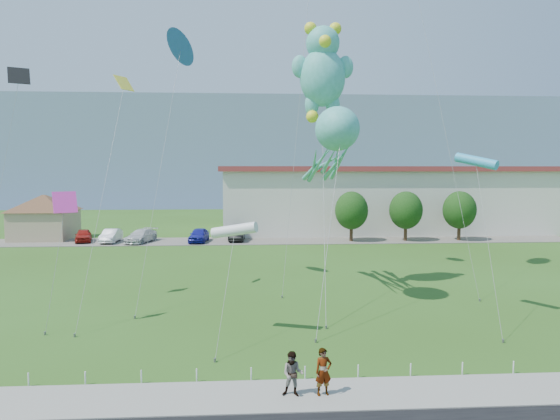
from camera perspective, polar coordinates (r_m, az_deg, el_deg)
The scene contains 25 objects.
ground at distance 20.72m, azimuth -0.42°, elevation -17.41°, with size 160.00×160.00×0.00m, color #2E5217.
sidewalk at distance 18.19m, azimuth 0.08°, elevation -20.51°, with size 80.00×2.50×0.10m, color gray.
parking_strip at distance 54.75m, azimuth -2.41°, elevation -3.54°, with size 70.00×6.00×0.06m, color #59544C.
hill_ridge at distance 139.27m, azimuth -3.12°, elevation 6.53°, with size 160.00×50.00×25.00m, color gray.
pavilion at distance 61.81m, azimuth -25.33°, elevation -0.25°, with size 9.20×9.20×5.00m.
warehouse at distance 68.82m, azimuth 19.61°, elevation 1.29°, with size 61.00×15.00×8.20m.
rope_fence at distance 19.43m, azimuth -0.20°, elevation -18.16°, with size 26.05×0.05×0.50m.
tree_near at distance 54.50m, azimuth 8.17°, elevation -0.06°, with size 3.60×3.60×5.47m.
tree_mid at distance 56.02m, azimuth 14.19°, elevation -0.03°, with size 3.60×3.60×5.47m.
tree_far at distance 58.13m, azimuth 19.83°, elevation -0.00°, with size 3.60×3.60×5.47m.
pedestrian_left at distance 17.91m, azimuth 4.98°, elevation -17.93°, with size 0.59×0.39×1.62m, color gray.
pedestrian_right at distance 17.79m, azimuth 1.48°, elevation -18.22°, with size 0.74×0.58×1.53m, color gray.
parked_car_red at distance 57.71m, azimuth -21.55°, elevation -2.73°, with size 1.60×3.99×1.36m, color maroon.
parked_car_silver at distance 56.33m, azimuth -18.76°, elevation -2.80°, with size 1.48×4.24×1.40m, color silver.
parked_car_white at distance 55.31m, azimuth -15.60°, elevation -2.87°, with size 1.93×4.74×1.38m, color silver.
parked_car_blue at distance 54.28m, azimuth -9.25°, elevation -2.84°, with size 1.75×4.35×1.48m, color #1A1C94.
parked_car_black at distance 54.94m, azimuth -4.96°, elevation -2.68°, with size 1.62×4.65×1.53m, color black.
octopus_kite at distance 29.58m, azimuth 6.07°, elevation 7.45°, with size 3.23×12.83×11.29m.
teddy_bear_kite at distance 32.41m, azimuth 4.90°, elevation 15.65°, with size 3.88×9.07×16.90m.
small_kite_yellow at distance 31.38m, azimuth -17.93°, elevation 10.95°, with size 1.30×8.73×13.45m.
small_kite_cyan at distance 27.81m, azimuth 21.54°, elevation 5.09°, with size 0.66×5.17×8.66m.
small_kite_pink at distance 26.45m, azimuth -23.52°, elevation -0.27°, with size 1.36×1.97×6.63m.
small_kite_blue at distance 35.21m, azimuth -11.40°, elevation 17.26°, with size 2.45×8.99×16.60m.
small_kite_black at distance 31.47m, azimuth -28.10°, elevation 10.74°, with size 2.38×2.80×13.38m.
small_kite_white at distance 23.05m, azimuth -5.26°, elevation -2.39°, with size 1.03×4.31×5.44m.
Camera 1 is at (-1.04, -19.19, 7.76)m, focal length 32.00 mm.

